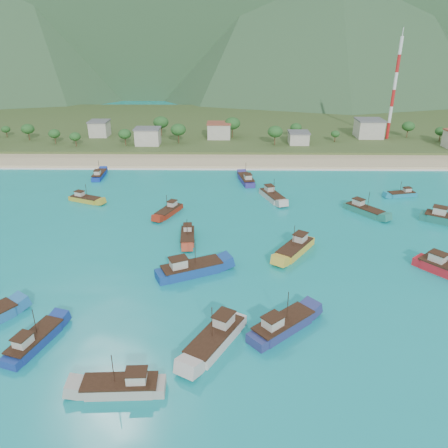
{
  "coord_description": "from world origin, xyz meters",
  "views": [
    {
      "loc": [
        -3.95,
        -70.2,
        42.38
      ],
      "look_at": [
        -5.09,
        18.0,
        3.0
      ],
      "focal_mm": 35.0,
      "sensor_mm": 36.0,
      "label": 1
    }
  ],
  "objects_px": {
    "boat_8": "(448,270)",
    "boat_11": "(282,326)",
    "boat_17": "(216,339)",
    "boat_22": "(169,211)",
    "boat_16": "(246,180)",
    "boat_5": "(191,270)",
    "boat_18": "(364,210)",
    "boat_0": "(99,175)",
    "boat_13": "(122,387)",
    "boat_20": "(85,199)",
    "boat_1": "(34,341)",
    "boat_7": "(402,194)",
    "radio_tower": "(394,90)",
    "boat_9": "(295,249)",
    "boat_19": "(272,196)",
    "boat_14": "(188,237)"
  },
  "relations": [
    {
      "from": "boat_18",
      "to": "boat_11",
      "type": "bearing_deg",
      "value": 24.3
    },
    {
      "from": "boat_9",
      "to": "boat_20",
      "type": "relative_size",
      "value": 1.22
    },
    {
      "from": "boat_5",
      "to": "boat_11",
      "type": "bearing_deg",
      "value": 17.63
    },
    {
      "from": "boat_8",
      "to": "boat_13",
      "type": "height_order",
      "value": "boat_8"
    },
    {
      "from": "boat_18",
      "to": "boat_19",
      "type": "distance_m",
      "value": 24.37
    },
    {
      "from": "boat_16",
      "to": "boat_22",
      "type": "distance_m",
      "value": 32.19
    },
    {
      "from": "boat_8",
      "to": "boat_16",
      "type": "relative_size",
      "value": 1.03
    },
    {
      "from": "boat_0",
      "to": "boat_9",
      "type": "relative_size",
      "value": 0.82
    },
    {
      "from": "boat_8",
      "to": "boat_17",
      "type": "distance_m",
      "value": 47.77
    },
    {
      "from": "boat_22",
      "to": "boat_5",
      "type": "bearing_deg",
      "value": 128.43
    },
    {
      "from": "boat_14",
      "to": "boat_20",
      "type": "height_order",
      "value": "boat_14"
    },
    {
      "from": "boat_17",
      "to": "boat_22",
      "type": "bearing_deg",
      "value": -45.66
    },
    {
      "from": "boat_11",
      "to": "boat_14",
      "type": "xyz_separation_m",
      "value": [
        -17.35,
        31.72,
        -0.27
      ]
    },
    {
      "from": "boat_9",
      "to": "boat_18",
      "type": "relative_size",
      "value": 1.1
    },
    {
      "from": "boat_19",
      "to": "boat_17",
      "type": "bearing_deg",
      "value": 57.52
    },
    {
      "from": "boat_0",
      "to": "boat_14",
      "type": "relative_size",
      "value": 0.99
    },
    {
      "from": "boat_1",
      "to": "boat_20",
      "type": "bearing_deg",
      "value": 117.79
    },
    {
      "from": "radio_tower",
      "to": "boat_18",
      "type": "bearing_deg",
      "value": -111.75
    },
    {
      "from": "boat_7",
      "to": "boat_11",
      "type": "bearing_deg",
      "value": 133.61
    },
    {
      "from": "boat_11",
      "to": "boat_14",
      "type": "distance_m",
      "value": 36.16
    },
    {
      "from": "boat_8",
      "to": "boat_17",
      "type": "relative_size",
      "value": 0.89
    },
    {
      "from": "boat_13",
      "to": "boat_8",
      "type": "bearing_deg",
      "value": -64.06
    },
    {
      "from": "boat_16",
      "to": "boat_17",
      "type": "height_order",
      "value": "boat_17"
    },
    {
      "from": "boat_5",
      "to": "boat_17",
      "type": "xyz_separation_m",
      "value": [
        5.34,
        -20.04,
        -0.02
      ]
    },
    {
      "from": "boat_11",
      "to": "boat_19",
      "type": "relative_size",
      "value": 1.0
    },
    {
      "from": "boat_7",
      "to": "boat_13",
      "type": "distance_m",
      "value": 95.07
    },
    {
      "from": "boat_11",
      "to": "boat_16",
      "type": "distance_m",
      "value": 71.44
    },
    {
      "from": "boat_16",
      "to": "boat_1",
      "type": "bearing_deg",
      "value": -125.3
    },
    {
      "from": "boat_5",
      "to": "boat_19",
      "type": "height_order",
      "value": "boat_5"
    },
    {
      "from": "boat_11",
      "to": "boat_17",
      "type": "distance_m",
      "value": 10.6
    },
    {
      "from": "boat_17",
      "to": "boat_0",
      "type": "bearing_deg",
      "value": -34.42
    },
    {
      "from": "boat_17",
      "to": "boat_5",
      "type": "bearing_deg",
      "value": -45.72
    },
    {
      "from": "radio_tower",
      "to": "boat_16",
      "type": "height_order",
      "value": "radio_tower"
    },
    {
      "from": "boat_20",
      "to": "boat_8",
      "type": "bearing_deg",
      "value": 87.89
    },
    {
      "from": "radio_tower",
      "to": "boat_5",
      "type": "xyz_separation_m",
      "value": [
        -71.58,
        -106.7,
        -19.91
      ]
    },
    {
      "from": "boat_16",
      "to": "boat_18",
      "type": "height_order",
      "value": "boat_18"
    },
    {
      "from": "boat_16",
      "to": "boat_20",
      "type": "relative_size",
      "value": 1.17
    },
    {
      "from": "boat_8",
      "to": "boat_11",
      "type": "bearing_deg",
      "value": -13.17
    },
    {
      "from": "boat_1",
      "to": "boat_7",
      "type": "distance_m",
      "value": 99.47
    },
    {
      "from": "boat_0",
      "to": "boat_13",
      "type": "xyz_separation_m",
      "value": [
        27.27,
        -88.42,
        0.13
      ]
    },
    {
      "from": "boat_20",
      "to": "boat_7",
      "type": "bearing_deg",
      "value": 116.36
    },
    {
      "from": "boat_11",
      "to": "boat_20",
      "type": "height_order",
      "value": "boat_11"
    },
    {
      "from": "radio_tower",
      "to": "boat_0",
      "type": "distance_m",
      "value": 117.27
    },
    {
      "from": "radio_tower",
      "to": "boat_14",
      "type": "bearing_deg",
      "value": -128.69
    },
    {
      "from": "boat_5",
      "to": "boat_9",
      "type": "height_order",
      "value": "boat_5"
    },
    {
      "from": "boat_17",
      "to": "boat_18",
      "type": "height_order",
      "value": "boat_17"
    },
    {
      "from": "boat_8",
      "to": "boat_20",
      "type": "height_order",
      "value": "boat_8"
    },
    {
      "from": "boat_5",
      "to": "boat_18",
      "type": "relative_size",
      "value": 1.25
    },
    {
      "from": "boat_8",
      "to": "boat_18",
      "type": "xyz_separation_m",
      "value": [
        -7.26,
        30.01,
        -0.14
      ]
    },
    {
      "from": "boat_1",
      "to": "boat_20",
      "type": "xyz_separation_m",
      "value": [
        -10.38,
        58.54,
        -0.13
      ]
    }
  ]
}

